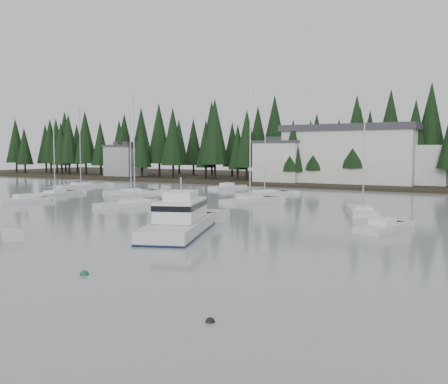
% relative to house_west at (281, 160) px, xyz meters
% --- Properties ---
extents(far_shore_land, '(240.00, 54.00, 1.00)m').
position_rel_house_west_xyz_m(far_shore_land, '(18.00, 18.00, -4.65)').
color(far_shore_land, black).
rests_on(far_shore_land, ground).
extents(conifer_treeline, '(200.00, 22.00, 20.00)m').
position_rel_house_west_xyz_m(conifer_treeline, '(18.00, 7.00, -4.65)').
color(conifer_treeline, black).
rests_on(conifer_treeline, ground).
extents(house_west, '(9.54, 7.42, 8.75)m').
position_rel_house_west_xyz_m(house_west, '(0.00, 0.00, 0.00)').
color(house_west, silver).
rests_on(house_west, ground).
extents(house_far_west, '(8.48, 7.42, 8.25)m').
position_rel_house_west_xyz_m(house_far_west, '(-42.00, 2.00, -0.25)').
color(house_far_west, '#999EA0').
rests_on(house_far_west, ground).
extents(harbor_inn, '(29.50, 11.50, 10.90)m').
position_rel_house_west_xyz_m(harbor_inn, '(15.04, 3.34, 1.12)').
color(harbor_inn, silver).
rests_on(harbor_inn, ground).
extents(cabin_cruiser_center, '(7.77, 12.34, 5.08)m').
position_rel_house_west_xyz_m(cabin_cruiser_center, '(17.68, -58.75, -3.89)').
color(cabin_cruiser_center, silver).
rests_on(cabin_cruiser_center, ground).
extents(sailboat_0, '(3.98, 9.97, 14.68)m').
position_rel_house_west_xyz_m(sailboat_0, '(-27.65, -26.10, -4.58)').
color(sailboat_0, silver).
rests_on(sailboat_0, ground).
extents(sailboat_2, '(5.99, 9.37, 14.21)m').
position_rel_house_west_xyz_m(sailboat_2, '(8.71, -25.05, -4.57)').
color(sailboat_2, silver).
rests_on(sailboat_2, ground).
extents(sailboat_3, '(6.43, 8.35, 12.89)m').
position_rel_house_west_xyz_m(sailboat_3, '(-9.86, -32.92, -4.58)').
color(sailboat_3, silver).
rests_on(sailboat_3, ground).
extents(sailboat_6, '(5.02, 8.71, 14.93)m').
position_rel_house_west_xyz_m(sailboat_6, '(11.20, -34.48, -4.56)').
color(sailboat_6, silver).
rests_on(sailboat_6, ground).
extents(sailboat_7, '(5.85, 9.89, 13.69)m').
position_rel_house_west_xyz_m(sailboat_7, '(1.65, -45.46, -4.58)').
color(sailboat_7, silver).
rests_on(sailboat_7, ground).
extents(sailboat_8, '(3.95, 8.51, 12.23)m').
position_rel_house_west_xyz_m(sailboat_8, '(-17.59, -40.63, -4.59)').
color(sailboat_8, silver).
rests_on(sailboat_8, ground).
extents(sailboat_9, '(5.13, 8.65, 13.23)m').
position_rel_house_west_xyz_m(sailboat_9, '(26.70, -38.91, -4.57)').
color(sailboat_9, silver).
rests_on(sailboat_9, ground).
extents(runabout_0, '(3.28, 6.71, 1.42)m').
position_rel_house_west_xyz_m(runabout_0, '(-13.20, -49.45, -4.52)').
color(runabout_0, silver).
rests_on(runabout_0, ground).
extents(runabout_1, '(3.48, 6.50, 1.42)m').
position_rel_house_west_xyz_m(runabout_1, '(31.15, -49.46, -4.52)').
color(runabout_1, silver).
rests_on(runabout_1, ground).
extents(runabout_3, '(3.59, 7.29, 1.42)m').
position_rel_house_west_xyz_m(runabout_3, '(-2.53, -16.72, -4.52)').
color(runabout_3, silver).
rests_on(runabout_3, ground).
extents(mooring_buoy_green, '(0.47, 0.47, 0.47)m').
position_rel_house_west_xyz_m(mooring_buoy_green, '(21.17, -72.16, -4.65)').
color(mooring_buoy_green, '#145933').
rests_on(mooring_buoy_green, ground).
extents(mooring_buoy_dark, '(0.37, 0.37, 0.37)m').
position_rel_house_west_xyz_m(mooring_buoy_dark, '(30.65, -74.94, -4.65)').
color(mooring_buoy_dark, black).
rests_on(mooring_buoy_dark, ground).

